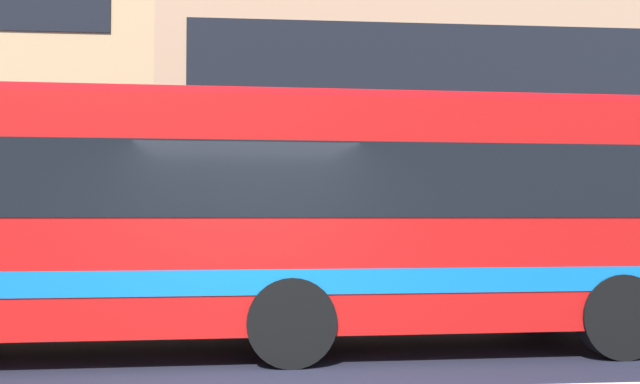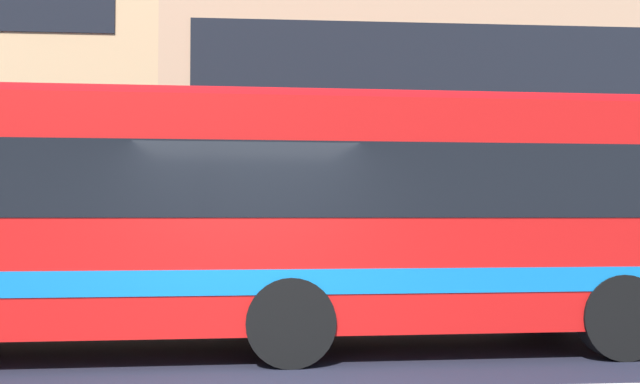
# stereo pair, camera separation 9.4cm
# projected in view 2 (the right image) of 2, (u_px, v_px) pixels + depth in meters

# --- Properties ---
(apartment_block_right) EXTENTS (19.20, 9.63, 9.54)m
(apartment_block_right) POSITION_uv_depth(u_px,v_px,m) (485.00, 120.00, 21.85)
(apartment_block_right) COLOR tan
(apartment_block_right) RESTS_ON ground_plane
(transit_bus) EXTENTS (11.17, 2.84, 3.15)m
(transit_bus) POSITION_uv_depth(u_px,v_px,m) (232.00, 212.00, 8.69)
(transit_bus) COLOR red
(transit_bus) RESTS_ON ground_plane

